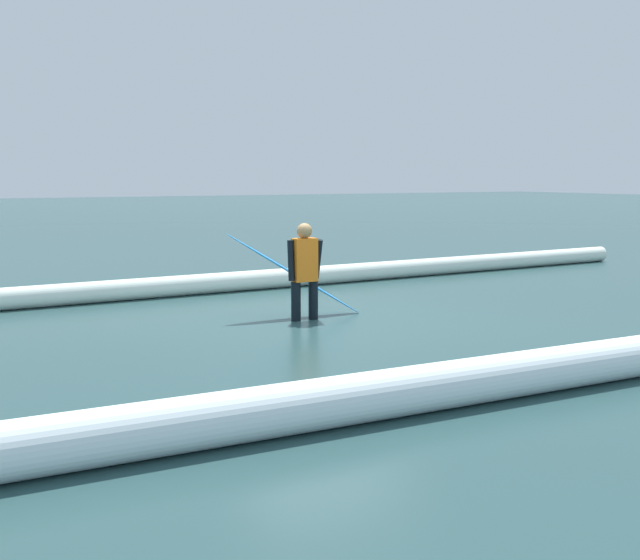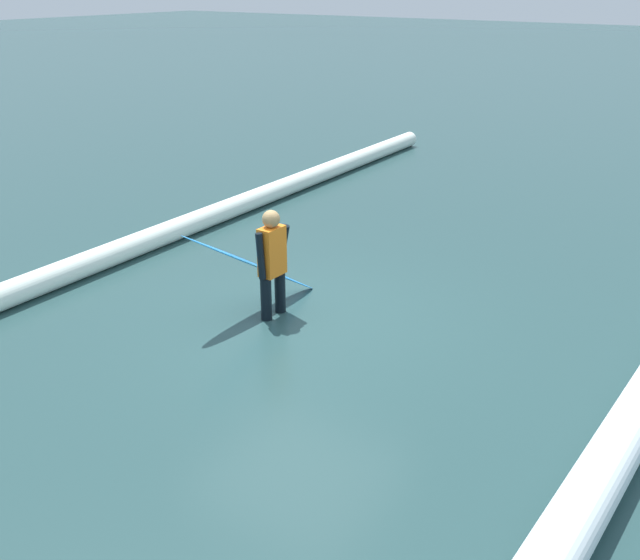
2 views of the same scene
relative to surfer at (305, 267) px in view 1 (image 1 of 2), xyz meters
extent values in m
plane|color=#254445|center=(-0.10, 0.31, -0.77)|extent=(130.20, 130.20, 0.00)
cylinder|color=black|center=(0.14, 0.00, -0.49)|extent=(0.14, 0.14, 0.56)
cylinder|color=black|center=(-0.14, 0.00, -0.49)|extent=(0.14, 0.14, 0.56)
cube|color=orange|center=(0.00, 0.00, 0.10)|extent=(0.34, 0.20, 0.62)
sphere|color=#9E7D50|center=(0.00, 0.00, 0.52)|extent=(0.22, 0.22, 0.22)
cylinder|color=black|center=(0.21, 0.00, 0.10)|extent=(0.09, 0.13, 0.58)
cylinder|color=black|center=(-0.21, 0.00, 0.10)|extent=(0.09, 0.21, 0.58)
ellipsoid|color=#268CE5|center=(0.00, -0.32, -0.15)|extent=(2.03, 0.72, 1.28)
ellipsoid|color=blue|center=(0.00, -0.32, -0.14)|extent=(1.60, 0.47, 1.03)
cylinder|color=white|center=(-0.81, -3.07, -0.59)|extent=(18.13, 0.85, 0.35)
cylinder|color=white|center=(-0.19, 4.40, -0.56)|extent=(23.85, 1.15, 0.42)
camera|label=1|loc=(5.09, 9.69, 1.30)|focal=43.29mm
camera|label=2|loc=(6.48, 5.20, 3.21)|focal=40.42mm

